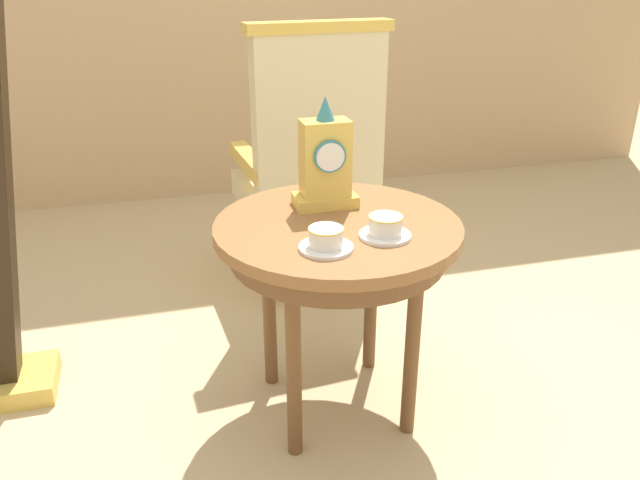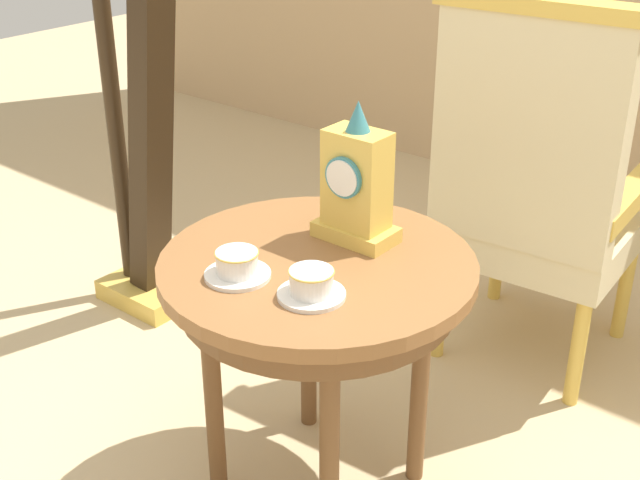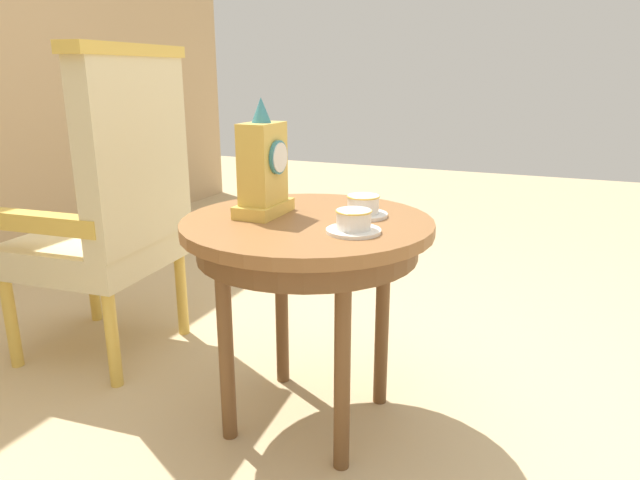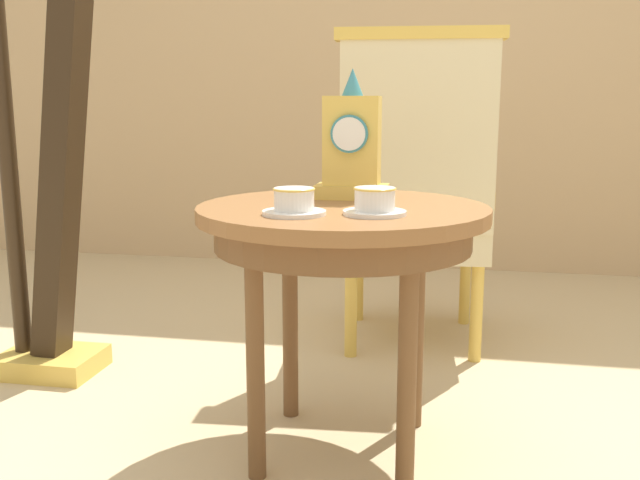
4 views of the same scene
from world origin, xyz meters
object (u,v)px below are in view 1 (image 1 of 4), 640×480
at_px(mantel_clock, 325,164).
at_px(teacup_left, 326,240).
at_px(teacup_right, 385,227).
at_px(armchair, 310,158).
at_px(side_table, 337,246).

bearing_deg(mantel_clock, teacup_left, -105.43).
xyz_separation_m(teacup_right, armchair, (0.04, 0.96, -0.08)).
distance_m(teacup_right, mantel_clock, 0.31).
bearing_deg(side_table, mantel_clock, 89.40).
bearing_deg(teacup_left, mantel_clock, 74.57).
distance_m(side_table, teacup_left, 0.22).
bearing_deg(teacup_right, armchair, 87.81).
bearing_deg(teacup_left, teacup_right, 11.06).
distance_m(teacup_left, mantel_clock, 0.34).
height_order(teacup_left, armchair, armchair).
bearing_deg(armchair, mantel_clock, -100.62).
distance_m(side_table, mantel_clock, 0.25).
xyz_separation_m(teacup_left, teacup_right, (0.18, 0.03, 0.00)).
distance_m(side_table, teacup_right, 0.20).
distance_m(teacup_right, armchair, 0.97).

